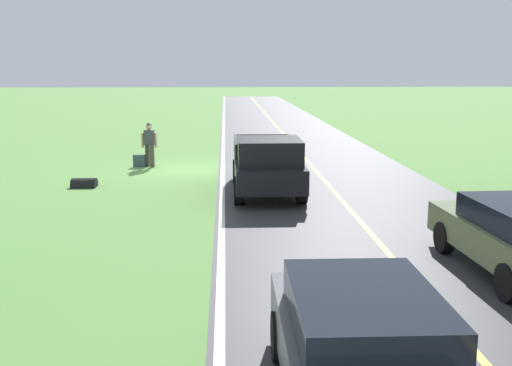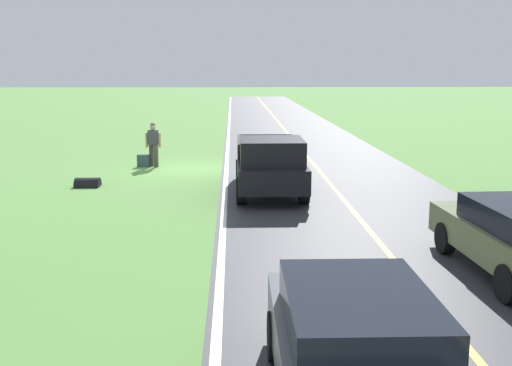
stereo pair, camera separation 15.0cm
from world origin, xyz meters
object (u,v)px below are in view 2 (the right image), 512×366
hitchhiker_walking (153,142)px  suitcase_carried (143,161)px  pickup_truck_passing (270,163)px  sedan_ahead_same_lane (360,352)px

hitchhiker_walking → suitcase_carried: hitchhiker_walking is taller
pickup_truck_passing → sedan_ahead_same_lane: pickup_truck_passing is taller
hitchhiker_walking → sedan_ahead_same_lane: 18.48m
suitcase_carried → pickup_truck_passing: pickup_truck_passing is taller
hitchhiker_walking → sedan_ahead_same_lane: bearing=104.3°
sedan_ahead_same_lane → hitchhiker_walking: bearing=-75.7°
hitchhiker_walking → suitcase_carried: size_ratio=3.59×
hitchhiker_walking → pickup_truck_passing: pickup_truck_passing is taller
pickup_truck_passing → sedan_ahead_same_lane: (-0.27, 12.37, -0.21)m
hitchhiker_walking → pickup_truck_passing: 7.00m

